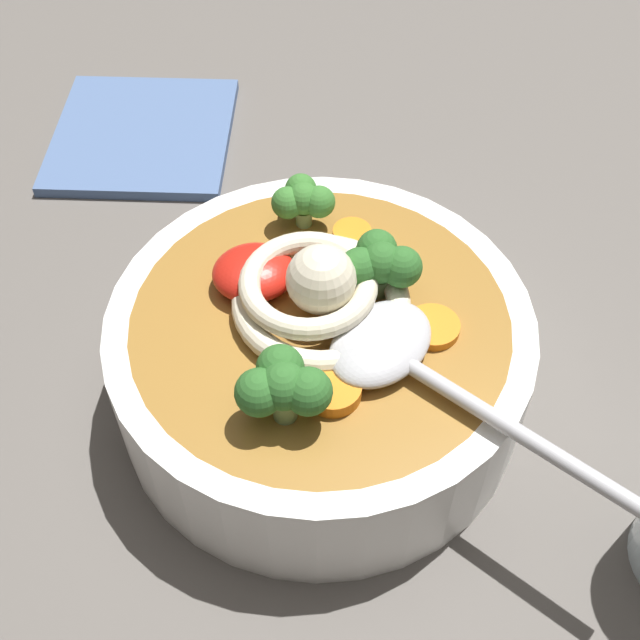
{
  "coord_description": "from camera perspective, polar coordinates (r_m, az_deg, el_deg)",
  "views": [
    {
      "loc": [
        8.32,
        24.15,
        42.85
      ],
      "look_at": [
        3.42,
        -2.63,
        10.0
      ],
      "focal_mm": 46.66,
      "sensor_mm": 36.0,
      "label": 1
    }
  ],
  "objects": [
    {
      "name": "folded_napkin",
      "position": [
        0.66,
        -12.06,
        12.31
      ],
      "size": [
        15.75,
        16.17,
        0.8
      ],
      "primitive_type": "cube",
      "rotation": [
        0.0,
        0.0,
        -0.22
      ],
      "color": "#4C6693",
      "rests_on": "table_slab"
    },
    {
      "name": "carrot_slice_extra_b",
      "position": [
        0.46,
        2.21,
        5.89
      ],
      "size": [
        2.16,
        2.16,
        0.64
      ],
      "primitive_type": "cylinder",
      "color": "orange",
      "rests_on": "soup_bowl"
    },
    {
      "name": "table_slab",
      "position": [
        0.49,
        4.59,
        -8.17
      ],
      "size": [
        111.89,
        111.89,
        3.14
      ],
      "primitive_type": "cube",
      "color": "#5B5651",
      "rests_on": "ground"
    },
    {
      "name": "soup_spoon",
      "position": [
        0.4,
        5.88,
        -2.94
      ],
      "size": [
        13.76,
        15.28,
        1.6
      ],
      "rotation": [
        0.0,
        0.0,
        2.28
      ],
      "color": "#B7B7BC",
      "rests_on": "soup_bowl"
    },
    {
      "name": "noodle_pile",
      "position": [
        0.42,
        -0.16,
        1.94
      ],
      "size": [
        10.16,
        9.96,
        4.08
      ],
      "color": "beige",
      "rests_on": "soup_bowl"
    },
    {
      "name": "soup_bowl",
      "position": [
        0.45,
        -0.0,
        -2.68
      ],
      "size": [
        22.34,
        22.34,
        6.86
      ],
      "color": "white",
      "rests_on": "table_slab"
    },
    {
      "name": "carrot_slice_right",
      "position": [
        0.42,
        7.74,
        -0.48
      ],
      "size": [
        2.76,
        2.76,
        0.52
      ],
      "primitive_type": "cylinder",
      "color": "orange",
      "rests_on": "soup_bowl"
    },
    {
      "name": "broccoli_floret_left",
      "position": [
        0.43,
        4.1,
        3.95
      ],
      "size": [
        4.23,
        3.64,
        3.34
      ],
      "color": "#7A9E60",
      "rests_on": "soup_bowl"
    },
    {
      "name": "carrot_slice_rear",
      "position": [
        0.4,
        0.89,
        -4.81
      ],
      "size": [
        2.77,
        2.77,
        0.79
      ],
      "primitive_type": "cylinder",
      "color": "orange",
      "rests_on": "soup_bowl"
    },
    {
      "name": "broccoli_floret_far",
      "position": [
        0.46,
        -1.19,
        8.31
      ],
      "size": [
        3.53,
        3.04,
        2.79
      ],
      "color": "#7A9E60",
      "rests_on": "soup_bowl"
    },
    {
      "name": "chili_sauce_dollop",
      "position": [
        0.44,
        -4.56,
        3.28
      ],
      "size": [
        4.39,
        3.95,
        1.98
      ],
      "primitive_type": "ellipsoid",
      "color": "red",
      "rests_on": "soup_bowl"
    },
    {
      "name": "broccoli_floret_front",
      "position": [
        0.38,
        -2.57,
        -4.49
      ],
      "size": [
        4.42,
        3.8,
        3.5
      ],
      "color": "#7A9E60",
      "rests_on": "soup_bowl"
    }
  ]
}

